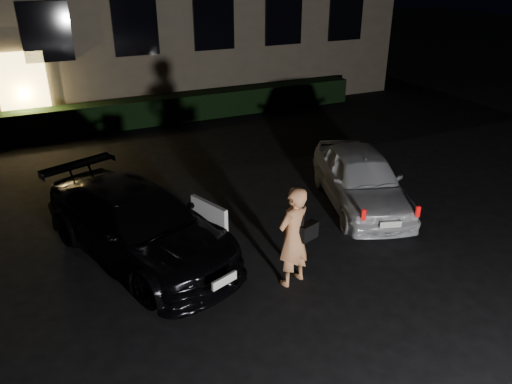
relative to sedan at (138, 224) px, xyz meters
name	(u,v)px	position (x,y,z in m)	size (l,w,h in m)	color
ground	(309,309)	(2.01, -2.66, -0.65)	(80.00, 80.00, 0.00)	black
hedge	(146,112)	(2.01, 7.84, -0.22)	(15.00, 0.70, 0.85)	black
sedan	(138,224)	(0.00, 0.00, 0.00)	(3.25, 4.80, 1.29)	black
hatch	(361,178)	(4.85, 0.04, -0.02)	(2.53, 3.96, 1.25)	silver
man	(294,236)	(2.11, -1.91, 0.23)	(0.81, 0.60, 1.75)	#DF8E59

